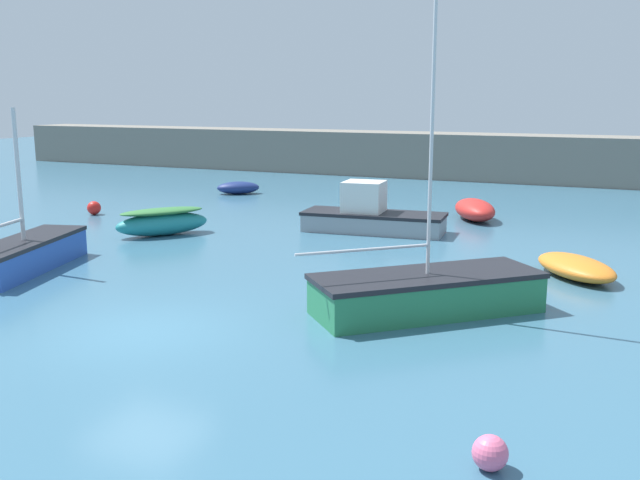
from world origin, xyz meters
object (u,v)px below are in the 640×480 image
object	(u,v)px
rowboat_blue_near	(475,210)
mooring_buoy_pink	(490,453)
motorboat_grey_hull	(371,216)
rowboat_white_midwater	(576,267)
sailboat_short_mast	(25,254)
mooring_buoy_red	(94,208)
fishing_dinghy_green	(238,188)
rowboat_with_red_cover	(162,222)
sailboat_tall_mast	(427,292)

from	to	relation	value
rowboat_blue_near	mooring_buoy_pink	size ratio (longest dim) A/B	6.87
motorboat_grey_hull	rowboat_white_midwater	bearing A→B (deg)	-33.91
sailboat_short_mast	mooring_buoy_red	world-z (taller)	sailboat_short_mast
fishing_dinghy_green	mooring_buoy_pink	world-z (taller)	fishing_dinghy_green
rowboat_with_red_cover	sailboat_tall_mast	bearing A→B (deg)	-79.60
rowboat_with_red_cover	sailboat_short_mast	size ratio (longest dim) A/B	0.67
rowboat_with_red_cover	sailboat_short_mast	bearing A→B (deg)	-148.45
motorboat_grey_hull	rowboat_white_midwater	distance (m)	8.66
rowboat_white_midwater	rowboat_with_red_cover	bearing A→B (deg)	49.77
motorboat_grey_hull	rowboat_blue_near	xyz separation A→B (m)	(2.98, 4.21, -0.18)
fishing_dinghy_green	rowboat_white_midwater	distance (m)	20.79
motorboat_grey_hull	rowboat_white_midwater	xyz separation A→B (m)	(7.62, -4.09, -0.31)
fishing_dinghy_green	rowboat_white_midwater	bearing A→B (deg)	112.10
sailboat_tall_mast	rowboat_white_midwater	world-z (taller)	sailboat_tall_mast
fishing_dinghy_green	mooring_buoy_red	xyz separation A→B (m)	(-2.25, -8.25, -0.03)
rowboat_with_red_cover	rowboat_blue_near	world-z (taller)	rowboat_with_red_cover
motorboat_grey_hull	mooring_buoy_red	bearing A→B (deg)	179.97
sailboat_tall_mast	mooring_buoy_pink	distance (m)	7.20
sailboat_tall_mast	mooring_buoy_pink	xyz separation A→B (m)	(2.78, -6.63, -0.25)
sailboat_short_mast	motorboat_grey_hull	bearing A→B (deg)	-51.74
rowboat_with_red_cover	mooring_buoy_red	xyz separation A→B (m)	(-5.46, 2.55, -0.21)
rowboat_blue_near	mooring_buoy_red	xyz separation A→B (m)	(-15.17, -5.42, -0.14)
sailboat_short_mast	mooring_buoy_pink	size ratio (longest dim) A/B	10.23
motorboat_grey_hull	sailboat_short_mast	world-z (taller)	sailboat_short_mast
rowboat_white_midwater	fishing_dinghy_green	bearing A→B (deg)	18.73
rowboat_blue_near	sailboat_tall_mast	bearing A→B (deg)	160.16
rowboat_blue_near	fishing_dinghy_green	bearing A→B (deg)	50.30
motorboat_grey_hull	rowboat_blue_near	distance (m)	5.16
fishing_dinghy_green	rowboat_white_midwater	xyz separation A→B (m)	(17.56, -11.12, -0.02)
sailboat_short_mast	rowboat_blue_near	xyz separation A→B (m)	(10.09, 14.03, -0.06)
sailboat_tall_mast	sailboat_short_mast	bearing A→B (deg)	140.24
fishing_dinghy_green	mooring_buoy_pink	distance (m)	28.63
sailboat_short_mast	mooring_buoy_pink	xyz separation A→B (m)	(14.61, -5.84, -0.23)
motorboat_grey_hull	sailboat_tall_mast	distance (m)	10.20
rowboat_with_red_cover	sailboat_tall_mast	distance (m)	12.60
sailboat_tall_mast	rowboat_white_midwater	distance (m)	5.74
motorboat_grey_hull	rowboat_white_midwater	world-z (taller)	motorboat_grey_hull
sailboat_tall_mast	mooring_buoy_red	bearing A→B (deg)	111.61
mooring_buoy_pink	rowboat_blue_near	bearing A→B (deg)	102.83
rowboat_blue_near	rowboat_white_midwater	xyz separation A→B (m)	(4.64, -8.29, -0.13)
mooring_buoy_pink	sailboat_tall_mast	bearing A→B (deg)	112.78
rowboat_with_red_cover	fishing_dinghy_green	world-z (taller)	rowboat_with_red_cover
rowboat_with_red_cover	sailboat_tall_mast	world-z (taller)	sailboat_tall_mast
motorboat_grey_hull	fishing_dinghy_green	world-z (taller)	motorboat_grey_hull
rowboat_white_midwater	mooring_buoy_pink	distance (m)	11.58
sailboat_tall_mast	rowboat_blue_near	bearing A→B (deg)	53.92
fishing_dinghy_green	sailboat_tall_mast	size ratio (longest dim) A/B	0.34
sailboat_tall_mast	rowboat_white_midwater	bearing A→B (deg)	16.06
sailboat_short_mast	rowboat_white_midwater	distance (m)	15.80
fishing_dinghy_green	sailboat_tall_mast	bearing A→B (deg)	96.83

